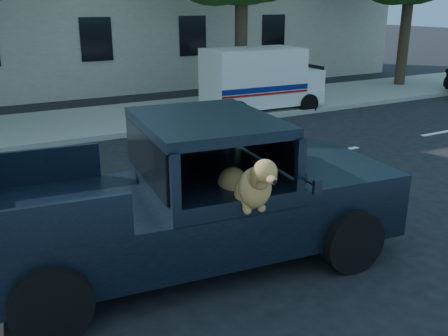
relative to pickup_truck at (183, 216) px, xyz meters
name	(u,v)px	position (x,y,z in m)	size (l,w,h in m)	color
ground	(279,243)	(1.53, -0.19, -0.70)	(120.00, 120.00, 0.00)	black
far_sidewalk	(107,120)	(1.53, 9.01, -0.63)	(60.00, 4.00, 0.15)	gray
lane_stripes	(266,164)	(3.53, 3.21, -0.70)	(21.60, 0.14, 0.01)	silver
pickup_truck	(183,216)	(0.00, 0.00, 0.00)	(6.01, 3.27, 2.08)	black
mail_truck	(260,85)	(6.46, 8.06, 0.22)	(3.93, 2.11, 2.11)	silver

